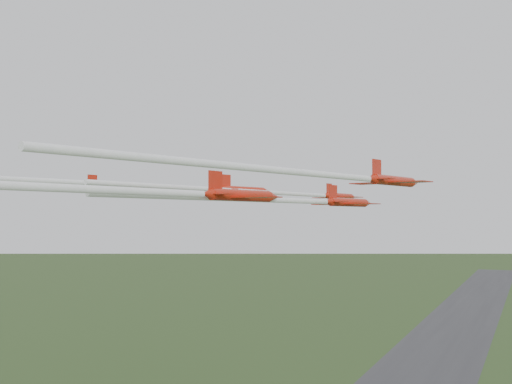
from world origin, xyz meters
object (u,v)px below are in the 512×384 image
at_px(jet_lead, 291,194).
at_px(jet_row3_left, 21,185).
at_px(jet_row2_right, 305,201).
at_px(jet_row3_mid, 153,186).
at_px(jet_row4_right, 181,193).
at_px(jet_row3_right, 338,176).
at_px(jet_row2_left, 196,193).

relative_size(jet_lead, jet_row3_left, 1.00).
relative_size(jet_row2_right, jet_row3_mid, 0.83).
relative_size(jet_row3_mid, jet_row4_right, 1.25).
relative_size(jet_lead, jet_row2_right, 1.19).
xyz_separation_m(jet_lead, jet_row3_right, (15.13, -27.55, 0.53)).
distance_m(jet_row3_mid, jet_row4_right, 14.67).
distance_m(jet_row2_left, jet_row2_right, 21.43).
relative_size(jet_row3_mid, jet_row3_right, 1.16).
xyz_separation_m(jet_row3_left, jet_row4_right, (33.22, -14.37, -2.13)).
relative_size(jet_lead, jet_row3_right, 1.15).
bearing_deg(jet_row3_right, jet_row3_mid, -171.71).
xyz_separation_m(jet_row2_left, jet_row3_mid, (5.01, -19.35, 0.07)).
distance_m(jet_lead, jet_row3_left, 37.47).
bearing_deg(jet_row3_mid, jet_row2_left, 122.15).
distance_m(jet_row2_right, jet_row3_mid, 18.58).
distance_m(jet_row3_mid, jet_row3_right, 23.28).
distance_m(jet_lead, jet_row2_left, 13.88).
height_order(jet_row2_left, jet_row4_right, jet_row2_left).
relative_size(jet_row2_left, jet_row3_mid, 0.86).
distance_m(jet_lead, jet_row2_right, 14.90).
height_order(jet_lead, jet_row3_mid, jet_row3_mid).
height_order(jet_lead, jet_row4_right, jet_lead).
relative_size(jet_row2_right, jet_row3_left, 0.84).
relative_size(jet_row2_left, jet_row3_left, 0.87).
xyz_separation_m(jet_row2_right, jet_row4_right, (-4.80, -21.90, 0.26)).
bearing_deg(jet_lead, jet_row2_left, -146.36).
bearing_deg(jet_row2_left, jet_row3_mid, -63.67).
bearing_deg(jet_row3_right, jet_row3_left, -172.26).
bearing_deg(jet_row3_left, jet_lead, 49.66).
height_order(jet_row2_left, jet_row3_mid, jet_row2_left).
bearing_deg(jet_row4_right, jet_row3_mid, 147.25).
bearing_deg(jet_row3_left, jet_row3_mid, 7.17).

